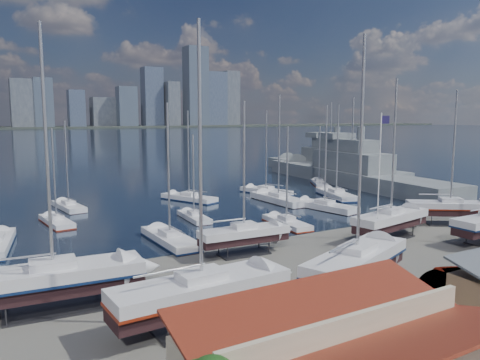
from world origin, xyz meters
TOP-DOWN VIEW (x-y plane):
  - ground at (0.00, -10.00)m, footprint 1400.00×1400.00m
  - water at (0.00, 300.00)m, footprint 1400.00×600.00m
  - shed_red at (-18.00, -26.00)m, footprint 14.70×9.45m
  - sailboat_cradle_0 at (-27.72, -8.10)m, footprint 12.05×4.23m
  - sailboat_cradle_1 at (-20.13, -15.07)m, footprint 11.76×3.77m
  - sailboat_cradle_2 at (-10.05, -3.31)m, footprint 8.86×2.93m
  - sailboat_cradle_3 at (-7.49, -15.54)m, footprint 12.15×7.29m
  - sailboat_cradle_4 at (6.50, -6.23)m, footprint 10.75×4.67m
  - sailboat_cradle_6 at (18.07, -5.10)m, footprint 9.84×8.05m
  - sailboat_moored_1 at (-23.31, 18.89)m, footprint 3.13×8.37m
  - sailboat_moored_2 at (-20.21, 28.12)m, footprint 3.43×8.88m
  - sailboat_moored_3 at (-14.60, 4.03)m, footprint 2.92×10.11m
  - sailboat_moored_4 at (-7.77, 12.92)m, footprint 2.68×7.65m
  - sailboat_moored_5 at (-2.73, 25.69)m, footprint 6.34×10.07m
  - sailboat_moored_6 at (0.42, 4.26)m, footprint 3.04×8.49m
  - sailboat_moored_7 at (8.50, 17.46)m, footprint 3.29×11.35m
  - sailboat_moored_8 at (11.35, 25.22)m, footprint 5.35×10.21m
  - sailboat_moored_9 at (10.97, 9.67)m, footprint 4.48×10.48m
  - sailboat_moored_10 at (19.18, 16.40)m, footprint 5.93×10.84m
  - sailboat_moored_11 at (25.91, 28.80)m, footprint 5.87×7.96m
  - naval_ship_east at (32.25, 26.79)m, footprint 13.11×50.56m
  - naval_ship_west at (39.51, 41.30)m, footprint 8.58×43.02m
  - car_a at (-4.05, -22.02)m, footprint 3.34×4.61m
  - car_b at (-2.02, -18.97)m, footprint 4.59×1.73m
  - car_c at (-0.45, -19.65)m, footprint 4.43×5.94m
  - flagpole at (2.97, -7.73)m, footprint 1.18×0.12m

SIDE VIEW (x-z plane):
  - water at x=0.00m, z-range -0.35..0.05m
  - ground at x=0.00m, z-range 0.00..0.00m
  - sailboat_moored_5 at x=-2.73m, z-range -7.00..7.62m
  - sailboat_moored_8 at x=11.35m, z-range -7.04..7.65m
  - sailboat_moored_3 at x=-14.60m, z-range -7.23..7.84m
  - sailboat_moored_10 at x=19.18m, z-range -7.50..8.11m
  - sailboat_moored_6 at x=0.42m, z-range -5.91..6.52m
  - sailboat_moored_1 at x=-23.31m, z-range -5.80..6.42m
  - sailboat_moored_11 at x=25.91m, z-range -5.61..6.22m
  - sailboat_moored_9 at x=10.97m, z-range -7.34..7.99m
  - sailboat_moored_7 at x=8.50m, z-range -8.22..8.86m
  - sailboat_moored_2 at x=-20.21m, z-range -6.21..6.86m
  - sailboat_moored_4 at x=-7.77m, z-range -5.34..6.00m
  - car_a at x=-4.05m, z-range 0.00..1.46m
  - car_b at x=-2.02m, z-range 0.00..1.50m
  - car_c at x=-0.45m, z-range 0.00..1.50m
  - naval_ship_west at x=39.51m, z-range -7.26..10.59m
  - naval_ship_east at x=32.25m, z-range -7.58..10.92m
  - sailboat_cradle_2 at x=-10.05m, z-range -5.20..9.19m
  - sailboat_cradle_6 at x=18.07m, z-range -6.02..10.19m
  - sailboat_cradle_4 at x=6.50m, z-range -6.33..10.57m
  - sailboat_cradle_1 at x=-20.13m, z-range -7.09..11.50m
  - sailboat_cradle_3 at x=-7.49m, z-range -7.17..11.60m
  - sailboat_cradle_0 at x=-27.72m, z-range -7.22..11.66m
  - shed_red at x=-18.00m, z-range 0.07..4.57m
  - flagpole at x=2.97m, z-range 1.11..14.49m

